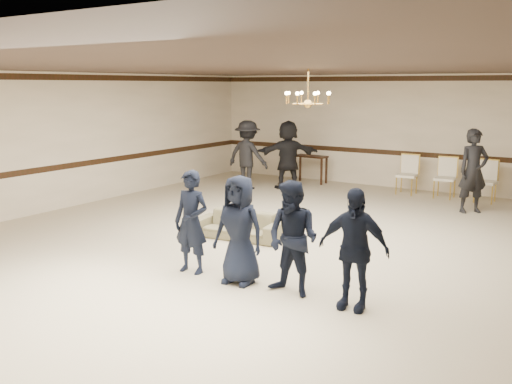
# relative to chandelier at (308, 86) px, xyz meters

# --- Properties ---
(room) EXTENTS (12.01, 14.01, 3.21)m
(room) POSITION_rel_chandelier_xyz_m (0.00, -1.00, -1.28)
(room) COLOR #B8AE8D
(room) RESTS_ON ground
(chair_rail) EXTENTS (12.00, 0.02, 0.14)m
(chair_rail) POSITION_rel_chandelier_xyz_m (0.00, 5.99, -1.88)
(chair_rail) COLOR black
(chair_rail) RESTS_ON wall_back
(crown_molding) EXTENTS (12.00, 0.02, 0.14)m
(crown_molding) POSITION_rel_chandelier_xyz_m (0.00, 5.99, 0.21)
(crown_molding) COLOR black
(crown_molding) RESTS_ON wall_back
(chandelier) EXTENTS (0.94, 0.94, 0.89)m
(chandelier) POSITION_rel_chandelier_xyz_m (0.00, 0.00, 0.00)
(chandelier) COLOR #BD8C3C
(chandelier) RESTS_ON ceiling
(boy_a) EXTENTS (0.62, 0.43, 1.62)m
(boy_a) POSITION_rel_chandelier_xyz_m (-0.45, -2.99, -2.06)
(boy_a) COLOR black
(boy_a) RESTS_ON floor
(boy_b) EXTENTS (0.83, 0.57, 1.62)m
(boy_b) POSITION_rel_chandelier_xyz_m (0.45, -2.99, -2.06)
(boy_b) COLOR black
(boy_b) RESTS_ON floor
(boy_c) EXTENTS (0.84, 0.68, 1.62)m
(boy_c) POSITION_rel_chandelier_xyz_m (1.35, -2.99, -2.06)
(boy_c) COLOR black
(boy_c) RESTS_ON floor
(boy_d) EXTENTS (0.98, 0.46, 1.62)m
(boy_d) POSITION_rel_chandelier_xyz_m (2.25, -2.99, -2.06)
(boy_d) COLOR black
(boy_d) RESTS_ON floor
(settee) EXTENTS (1.77, 0.86, 0.50)m
(settee) POSITION_rel_chandelier_xyz_m (-0.96, -0.93, -2.63)
(settee) COLOR #6F6D4A
(settee) RESTS_ON floor
(adult_left) EXTENTS (1.25, 0.72, 1.93)m
(adult_left) POSITION_rel_chandelier_xyz_m (-3.69, 3.50, -1.91)
(adult_left) COLOR black
(adult_left) RESTS_ON floor
(adult_mid) EXTENTS (1.75, 1.57, 1.93)m
(adult_mid) POSITION_rel_chandelier_xyz_m (-2.79, 4.20, -1.91)
(adult_mid) COLOR black
(adult_mid) RESTS_ON floor
(adult_right) EXTENTS (0.83, 0.82, 1.93)m
(adult_right) POSITION_rel_chandelier_xyz_m (2.31, 3.80, -1.91)
(adult_right) COLOR black
(adult_right) RESTS_ON floor
(banquet_chair_left) EXTENTS (0.55, 0.55, 1.05)m
(banquet_chair_left) POSITION_rel_chandelier_xyz_m (0.34, 5.16, -2.35)
(banquet_chair_left) COLOR #F4E9CD
(banquet_chair_left) RESTS_ON floor
(banquet_chair_mid) EXTENTS (0.56, 0.56, 1.05)m
(banquet_chair_mid) POSITION_rel_chandelier_xyz_m (1.34, 5.16, -2.35)
(banquet_chair_mid) COLOR #F4E9CD
(banquet_chair_mid) RESTS_ON floor
(banquet_chair_right) EXTENTS (0.55, 0.55, 1.05)m
(banquet_chair_right) POSITION_rel_chandelier_xyz_m (2.34, 5.16, -2.35)
(banquet_chair_right) COLOR #F4E9CD
(banquet_chair_right) RESTS_ON floor
(console_table) EXTENTS (1.03, 0.50, 0.83)m
(console_table) POSITION_rel_chandelier_xyz_m (-2.66, 5.36, -2.46)
(console_table) COLOR #331A11
(console_table) RESTS_ON floor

